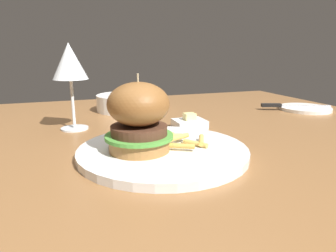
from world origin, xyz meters
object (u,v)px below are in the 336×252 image
Objects in this scene: table_knife at (289,106)px; soup_bowl at (125,102)px; butter_dish at (189,123)px; burger_sandwich at (139,117)px; main_plate at (163,151)px; bread_plate at (305,108)px; wine_glass at (70,64)px.

soup_bowl is (-0.48, 0.16, 0.01)m from table_knife.
burger_sandwich is at bearing -135.55° from butter_dish.
main_plate is 0.60m from bread_plate.
wine_glass is 0.27m from soup_bowl.
bread_plate is 0.05m from table_knife.
wine_glass is 1.29× the size of bread_plate.
wine_glass reaches higher than bread_plate.
table_knife reaches higher than main_plate.
main_plate is 0.42m from soup_bowl.
burger_sandwich is at bearing -67.86° from wine_glass.
bread_plate is (0.69, 0.00, -0.15)m from wine_glass.
table_knife reaches higher than bread_plate.
bread_plate is 2.08× the size of butter_dish.
wine_glass reaches higher than burger_sandwich.
wine_glass is 0.70m from bread_plate.
table_knife is at bearing 27.36° from main_plate.
burger_sandwich is 0.76× the size of soup_bowl.
burger_sandwich is 0.27m from wine_glass.
wine_glass reaches higher than soup_bowl.
main_plate is 1.97× the size of bread_plate.
main_plate is 0.08m from burger_sandwich.
bread_plate is at bearing 23.80° from main_plate.
butter_dish is 0.28m from soup_bowl.
wine_glass is 0.30m from butter_dish.
main_plate is 4.09× the size of butter_dish.
bread_plate is 0.89× the size of soup_bowl.
bread_plate is (0.55, 0.24, -0.00)m from main_plate.
burger_sandwich is 0.66× the size of wine_glass.
burger_sandwich reaches higher than table_knife.
butter_dish is at bearing -168.99° from bread_plate.
table_knife is at bearing 14.81° from butter_dish.
burger_sandwich reaches higher than butter_dish.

